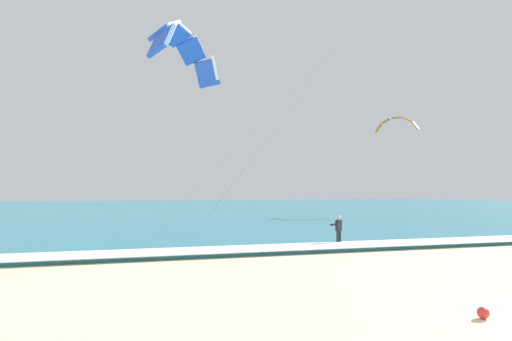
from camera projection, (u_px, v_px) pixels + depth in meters
sea at (185, 207)px, 78.82m from camera, size 200.00×120.00×0.20m
surf_foam at (331, 245)px, 22.32m from camera, size 200.00×2.55×0.04m
surfboard at (339, 246)px, 23.77m from camera, size 1.00×1.45×0.09m
kitesurfer at (338, 229)px, 23.83m from camera, size 0.66×0.66×1.69m
kite_primary at (182, 47)px, 26.84m from camera, size 10.48×7.99×12.01m
kite_distant at (397, 122)px, 55.80m from camera, size 4.57×4.59×1.94m
beach_ball at (483, 313)px, 10.20m from camera, size 0.28×0.28×0.28m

